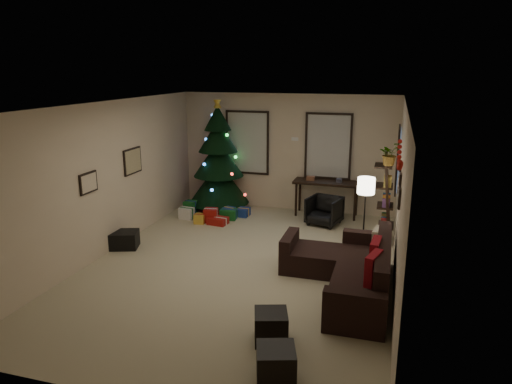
% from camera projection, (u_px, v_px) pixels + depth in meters
% --- Properties ---
extents(floor, '(7.00, 7.00, 0.00)m').
position_uv_depth(floor, '(240.00, 266.00, 8.00)').
color(floor, '#BAAF8D').
rests_on(floor, ground).
extents(ceiling, '(7.00, 7.00, 0.00)m').
position_uv_depth(ceiling, '(239.00, 105.00, 7.31)').
color(ceiling, white).
rests_on(ceiling, floor).
extents(wall_back, '(5.00, 0.00, 5.00)m').
position_uv_depth(wall_back, '(287.00, 153.00, 10.90)').
color(wall_back, beige).
rests_on(wall_back, floor).
extents(wall_front, '(5.00, 0.00, 5.00)m').
position_uv_depth(wall_front, '(123.00, 278.00, 4.41)').
color(wall_front, beige).
rests_on(wall_front, floor).
extents(wall_left, '(0.00, 7.00, 7.00)m').
position_uv_depth(wall_left, '(106.00, 179.00, 8.33)').
color(wall_left, beige).
rests_on(wall_left, floor).
extents(wall_right, '(0.00, 7.00, 7.00)m').
position_uv_depth(wall_right, '(400.00, 201.00, 6.97)').
color(wall_right, beige).
rests_on(wall_right, floor).
extents(window_back_left, '(1.05, 0.06, 1.50)m').
position_uv_depth(window_back_left, '(248.00, 143.00, 11.08)').
color(window_back_left, '#728CB2').
rests_on(window_back_left, wall_back).
extents(window_back_right, '(1.05, 0.06, 1.50)m').
position_uv_depth(window_back_right, '(328.00, 146.00, 10.56)').
color(window_back_right, '#728CB2').
rests_on(window_back_right, wall_back).
extents(window_right_wall, '(0.06, 0.90, 1.30)m').
position_uv_depth(window_right_wall, '(398.00, 159.00, 9.31)').
color(window_right_wall, '#728CB2').
rests_on(window_right_wall, wall_right).
extents(christmas_tree, '(1.43, 1.43, 2.65)m').
position_uv_depth(christmas_tree, '(219.00, 163.00, 11.04)').
color(christmas_tree, black).
rests_on(christmas_tree, floor).
extents(presents, '(1.50, 1.01, 0.30)m').
position_uv_depth(presents, '(213.00, 214.00, 10.44)').
color(presents, '#14591E').
rests_on(presents, floor).
extents(sofa, '(1.71, 2.50, 0.83)m').
position_uv_depth(sofa, '(351.00, 271.00, 7.13)').
color(sofa, black).
rests_on(sofa, floor).
extents(pillow_red_a, '(0.23, 0.44, 0.42)m').
position_uv_depth(pillow_red_a, '(373.00, 268.00, 6.34)').
color(pillow_red_a, maroon).
rests_on(pillow_red_a, sofa).
extents(pillow_red_b, '(0.16, 0.46, 0.45)m').
position_uv_depth(pillow_red_b, '(375.00, 255.00, 6.80)').
color(pillow_red_b, maroon).
rests_on(pillow_red_b, sofa).
extents(pillow_cream, '(0.16, 0.39, 0.37)m').
position_uv_depth(pillow_cream, '(377.00, 240.00, 7.41)').
color(pillow_cream, beige).
rests_on(pillow_cream, sofa).
extents(ottoman_near, '(0.50, 0.50, 0.38)m').
position_uv_depth(ottoman_near, '(271.00, 326.00, 5.76)').
color(ottoman_near, black).
rests_on(ottoman_near, floor).
extents(ottoman_far, '(0.51, 0.51, 0.39)m').
position_uv_depth(ottoman_far, '(276.00, 365.00, 5.01)').
color(ottoman_far, black).
rests_on(ottoman_far, floor).
extents(desk, '(1.48, 0.53, 0.80)m').
position_uv_depth(desk, '(327.00, 185.00, 10.54)').
color(desk, black).
rests_on(desk, floor).
extents(desk_chair, '(0.73, 0.70, 0.62)m').
position_uv_depth(desk_chair, '(324.00, 211.00, 10.02)').
color(desk_chair, black).
rests_on(desk_chair, floor).
extents(bookshelf, '(0.30, 0.51, 1.73)m').
position_uv_depth(bookshelf, '(386.00, 200.00, 8.89)').
color(bookshelf, black).
rests_on(bookshelf, floor).
extents(potted_plant, '(0.65, 0.65, 0.54)m').
position_uv_depth(potted_plant, '(390.00, 150.00, 8.35)').
color(potted_plant, '#4C4C4C').
rests_on(potted_plant, bookshelf).
extents(floor_lamp, '(0.30, 0.30, 1.43)m').
position_uv_depth(floor_lamp, '(366.00, 191.00, 8.15)').
color(floor_lamp, black).
rests_on(floor_lamp, floor).
extents(art_map, '(0.04, 0.60, 0.50)m').
position_uv_depth(art_map, '(133.00, 161.00, 9.11)').
color(art_map, black).
rests_on(art_map, wall_left).
extents(art_abstract, '(0.04, 0.45, 0.35)m').
position_uv_depth(art_abstract, '(88.00, 183.00, 7.82)').
color(art_abstract, black).
rests_on(art_abstract, wall_left).
extents(gallery, '(0.03, 1.25, 0.54)m').
position_uv_depth(gallery, '(400.00, 187.00, 6.85)').
color(gallery, black).
rests_on(gallery, wall_right).
extents(garland, '(0.08, 1.90, 0.30)m').
position_uv_depth(garland, '(400.00, 158.00, 6.82)').
color(garland, '#A5140C').
rests_on(garland, wall_right).
extents(stocking_left, '(0.20, 0.05, 0.36)m').
position_uv_depth(stocking_left, '(282.00, 143.00, 10.96)').
color(stocking_left, '#990F0C').
rests_on(stocking_left, wall_back).
extents(stocking_right, '(0.20, 0.05, 0.36)m').
position_uv_depth(stocking_right, '(295.00, 144.00, 10.82)').
color(stocking_right, '#990F0C').
rests_on(stocking_right, wall_back).
extents(storage_bin, '(0.72, 0.59, 0.31)m').
position_uv_depth(storage_bin, '(121.00, 240.00, 8.76)').
color(storage_bin, black).
rests_on(storage_bin, floor).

